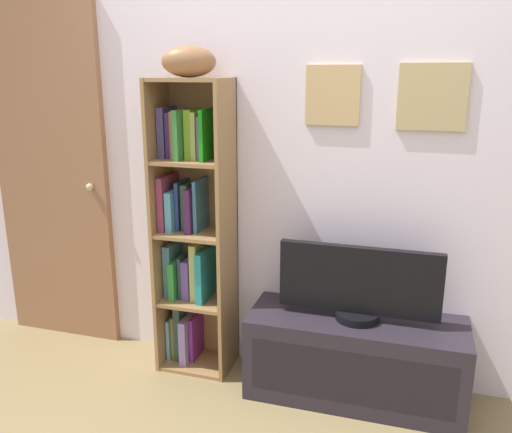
% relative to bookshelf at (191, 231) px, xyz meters
% --- Properties ---
extents(back_wall, '(4.80, 0.08, 2.41)m').
position_rel_bookshelf_xyz_m(back_wall, '(0.58, 0.14, 0.41)').
color(back_wall, silver).
rests_on(back_wall, ground).
extents(bookshelf, '(0.41, 0.29, 1.63)m').
position_rel_bookshelf_xyz_m(bookshelf, '(0.00, 0.00, 0.00)').
color(bookshelf, olive).
rests_on(bookshelf, ground).
extents(football, '(0.31, 0.24, 0.16)m').
position_rel_bookshelf_xyz_m(football, '(0.03, -0.03, 0.90)').
color(football, brown).
rests_on(football, bookshelf).
extents(tv_stand, '(1.10, 0.41, 0.44)m').
position_rel_bookshelf_xyz_m(tv_stand, '(0.94, -0.09, -0.58)').
color(tv_stand, '#252029').
rests_on(tv_stand, ground).
extents(television, '(0.80, 0.22, 0.39)m').
position_rel_bookshelf_xyz_m(television, '(0.94, -0.09, -0.17)').
color(television, black).
rests_on(television, tv_stand).
extents(door, '(0.76, 0.09, 2.08)m').
position_rel_bookshelf_xyz_m(door, '(-0.95, 0.09, 0.24)').
color(door, '#8D6242').
rests_on(door, ground).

